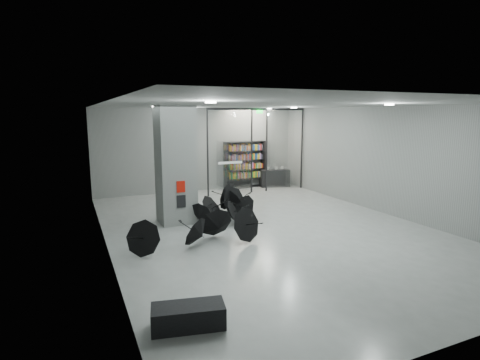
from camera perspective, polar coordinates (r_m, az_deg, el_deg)
name	(u,v)px	position (r m, az deg, el deg)	size (l,w,h in m)	color
room	(268,142)	(12.29, 4.16, 5.65)	(14.00, 14.02, 4.01)	gray
column	(175,165)	(13.32, -9.56, 2.22)	(1.20, 1.20, 4.00)	slate
fire_cabinet	(181,187)	(12.83, -8.78, -0.99)	(0.28, 0.04, 0.38)	#A50A07
info_panel	(181,201)	(12.94, -8.72, -3.16)	(0.30, 0.03, 0.42)	black
exit_sign	(260,112)	(18.07, 2.92, 10.08)	(0.30, 0.06, 0.15)	#0CE533
glass_partition	(257,147)	(18.31, 2.57, 4.94)	(5.06, 0.08, 4.00)	silver
bench	(188,316)	(7.23, -7.69, -19.42)	(1.28, 0.55, 0.41)	black
bookshelf	(245,165)	(19.51, 0.77, 2.30)	(2.15, 0.43, 2.37)	black
shop_counter	(275,178)	(19.98, 5.15, 0.31)	(1.49, 0.60, 0.89)	black
umbrella_cluster	(218,215)	(13.14, -3.30, -5.27)	(5.25, 4.93, 1.26)	black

